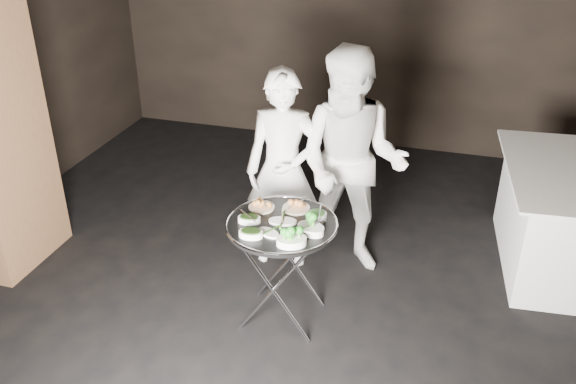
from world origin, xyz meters
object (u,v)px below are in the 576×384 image
(serving_tray, at_px, (282,225))
(waiter_left, at_px, (283,171))
(waiter_right, at_px, (351,164))
(tray_stand, at_px, (282,267))

(serving_tray, distance_m, waiter_left, 0.76)
(waiter_left, bearing_deg, waiter_right, 1.96)
(serving_tray, bearing_deg, tray_stand, -63.43)
(waiter_right, bearing_deg, waiter_left, -168.25)
(tray_stand, relative_size, serving_tray, 1.02)
(tray_stand, distance_m, serving_tray, 0.35)
(tray_stand, distance_m, waiter_left, 0.85)
(waiter_left, distance_m, waiter_right, 0.53)
(waiter_left, bearing_deg, tray_stand, -81.03)
(serving_tray, xyz_separation_m, waiter_left, (-0.21, 0.73, 0.03))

